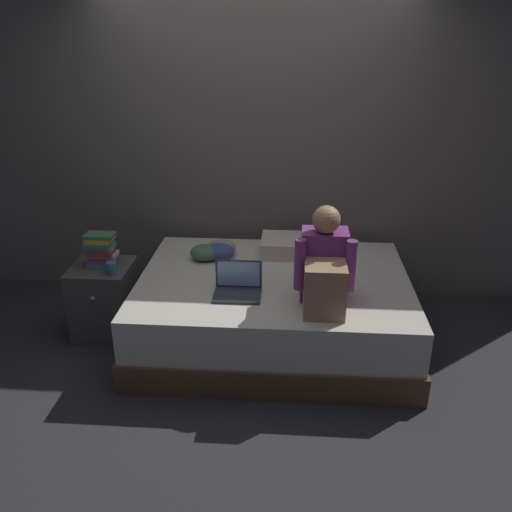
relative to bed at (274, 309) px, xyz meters
The scene contains 10 objects.
ground_plane 0.45m from the bed, 123.69° to the right, with size 8.00×8.00×0.00m, color #2D2D33.
wall_back 1.43m from the bed, 102.53° to the left, with size 5.60×0.10×2.70m, color #605B56.
bed is the anchor object (origin of this frame).
nightstand 1.30m from the bed, behind, with size 0.44×0.46×0.56m.
person_sitting 0.72m from the bed, 48.50° to the right, with size 0.39×0.44×0.65m.
laptop 0.49m from the bed, 130.20° to the right, with size 0.32×0.23×0.22m.
pillow 0.58m from the bed, 70.57° to the left, with size 0.56×0.36×0.13m, color beige.
book_stack 1.36m from the bed, behind, with size 0.22×0.17×0.25m.
mug 1.22m from the bed, behind, with size 0.08×0.08×0.09m, color teal.
clothes_pile 0.66m from the bed, 146.17° to the left, with size 0.35×0.30×0.13m.
Camera 1 is at (0.32, -3.19, 2.21)m, focal length 37.24 mm.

